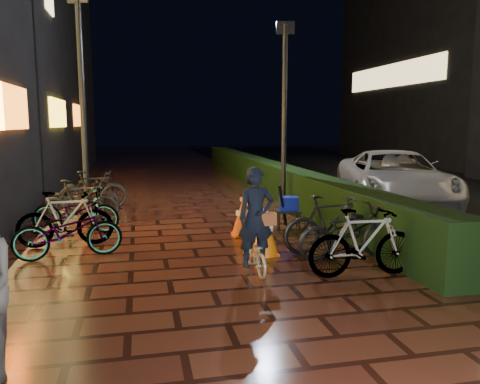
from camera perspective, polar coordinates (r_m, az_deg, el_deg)
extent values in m
plane|color=#381911|center=(7.61, -4.65, -9.07)|extent=(80.00, 80.00, 0.00)
cube|color=black|center=(15.89, 26.68, -0.74)|extent=(11.00, 60.00, 0.01)
cube|color=black|center=(15.88, 3.36, 1.94)|extent=(0.70, 20.00, 1.00)
imported|color=#B2B3B7|center=(13.61, 18.23, 1.58)|extent=(4.00, 5.96, 1.52)
cube|color=orange|center=(10.51, -26.41, 9.28)|extent=(0.08, 3.00, 0.90)
cube|color=yellow|center=(16.40, -21.28, 8.95)|extent=(0.08, 2.80, 0.90)
cube|color=orange|center=(21.35, -19.19, 8.79)|extent=(0.08, 2.20, 0.90)
cube|color=black|center=(31.57, 24.77, 16.24)|extent=(8.00, 14.00, 14.00)
cube|color=#FFD88C|center=(29.14, 17.96, 13.35)|extent=(0.06, 10.00, 1.30)
cylinder|color=black|center=(12.22, 5.40, 8.76)|extent=(0.15, 0.15, 4.73)
cube|color=black|center=(12.44, 5.56, 19.28)|extent=(0.46, 0.16, 0.32)
cylinder|color=black|center=(13.39, -18.63, 10.33)|extent=(0.19, 0.19, 5.66)
imported|color=silver|center=(7.28, 1.73, -7.39)|extent=(0.44, 1.15, 0.60)
imported|color=black|center=(7.07, 1.95, -3.12)|extent=(0.57, 0.39, 1.53)
cube|color=brown|center=(7.11, 3.36, -3.30)|extent=(0.27, 0.13, 0.19)
cone|color=orange|center=(8.19, 3.02, -4.95)|extent=(0.49, 0.49, 0.78)
cone|color=#F64E0C|center=(9.55, 0.38, -3.01)|extent=(0.49, 0.49, 0.78)
cube|color=#D8550B|center=(8.28, 3.00, -7.48)|extent=(0.44, 0.44, 0.03)
cube|color=#DE530B|center=(9.63, 0.38, -5.19)|extent=(0.44, 0.44, 0.03)
cube|color=#F6310E|center=(8.80, 1.61, -1.70)|extent=(0.15, 1.68, 0.08)
cube|color=black|center=(10.21, 5.93, -2.31)|extent=(0.61, 0.53, 0.04)
cylinder|color=black|center=(10.05, 4.83, -3.66)|extent=(0.03, 0.03, 0.37)
cylinder|color=black|center=(10.11, 7.26, -3.62)|extent=(0.03, 0.03, 0.37)
cylinder|color=black|center=(10.39, 4.60, -3.26)|extent=(0.03, 0.03, 0.37)
cylinder|color=black|center=(10.45, 6.95, -3.22)|extent=(0.03, 0.03, 0.37)
cube|color=#0D1AAB|center=(10.18, 5.94, -1.39)|extent=(0.44, 0.40, 0.29)
cylinder|color=black|center=(10.02, 5.23, -1.65)|extent=(0.32, 0.34, 0.95)
imported|color=black|center=(9.27, -20.55, -3.10)|extent=(1.76, 0.60, 1.04)
imported|color=black|center=(13.77, -17.50, 0.44)|extent=(1.79, 0.65, 0.94)
imported|color=black|center=(11.07, -18.98, -1.22)|extent=(1.75, 0.58, 1.04)
imported|color=black|center=(8.46, -20.24, -4.49)|extent=(1.86, 0.91, 0.94)
imported|color=black|center=(12.92, -17.51, 0.17)|extent=(1.74, 0.55, 1.04)
imported|color=black|center=(12.17, -18.69, -0.62)|extent=(1.80, 0.68, 0.94)
imported|color=black|center=(10.34, -19.39, -2.18)|extent=(1.86, 0.90, 0.94)
imported|color=black|center=(8.08, 12.95, -4.79)|extent=(1.81, 0.71, 0.94)
imported|color=black|center=(8.41, 10.94, -3.84)|extent=(1.74, 0.53, 1.04)
imported|color=black|center=(7.23, 14.86, -5.98)|extent=(1.74, 0.53, 1.04)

